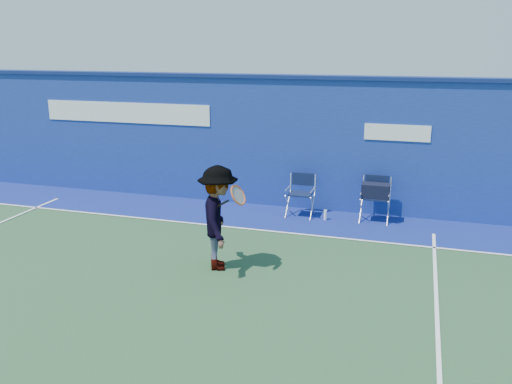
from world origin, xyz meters
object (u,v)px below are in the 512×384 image
(directors_chair_left, at_px, (300,203))
(directors_chair_right, at_px, (375,203))
(tennis_player, at_px, (218,218))
(water_bottle, at_px, (325,215))

(directors_chair_left, relative_size, directors_chair_right, 0.96)
(tennis_player, bearing_deg, directors_chair_left, 77.68)
(directors_chair_left, bearing_deg, tennis_player, -102.32)
(directors_chair_left, height_order, directors_chair_right, directors_chair_right)
(water_bottle, bearing_deg, tennis_player, -112.71)
(directors_chair_right, distance_m, tennis_player, 4.14)
(water_bottle, bearing_deg, directors_chair_right, 12.68)
(directors_chair_left, distance_m, directors_chair_right, 1.65)
(directors_chair_right, bearing_deg, directors_chair_left, -176.57)
(water_bottle, distance_m, tennis_player, 3.49)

